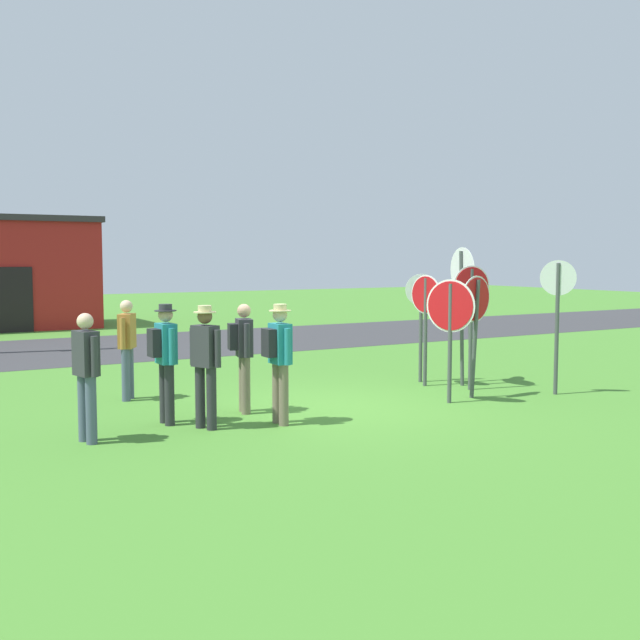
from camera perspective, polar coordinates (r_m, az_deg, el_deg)
name	(u,v)px	position (r m, az deg, el deg)	size (l,w,h in m)	color
ground_plane	(325,409)	(12.29, 0.41, -6.59)	(80.00, 80.00, 0.00)	#47842D
street_asphalt	(138,346)	(21.39, -13.36, -1.89)	(60.00, 6.40, 0.01)	#38383A
building_background	(5,272)	(28.31, -22.38, 3.30)	(5.84, 4.14, 3.78)	#B2231E
stop_sign_tallest	(471,306)	(14.10, 11.17, 1.06)	(0.71, 0.16, 2.26)	#474C4C
stop_sign_leaning_right	(462,290)	(14.51, 10.52, 2.20)	(0.18, 0.84, 2.59)	#474C4C
stop_sign_low_front	(470,307)	(14.99, 11.09, 0.96)	(0.49, 0.49, 2.17)	#474C4C
stop_sign_far_back	(475,315)	(13.27, 11.47, 0.39)	(0.79, 0.23, 2.09)	#474C4C
stop_sign_center_cluster	(426,311)	(14.40, 7.85, 0.68)	(0.13, 0.72, 2.08)	#474C4C
stop_sign_rear_right	(557,306)	(13.99, 17.22, 1.01)	(0.44, 0.45, 2.35)	#474C4C
stop_sign_rear_left	(421,310)	(14.85, 7.51, 0.72)	(0.54, 0.31, 2.09)	#474C4C
stop_sign_nearest	(450,319)	(12.76, 9.65, 0.10)	(0.37, 0.80, 2.05)	#474C4C
person_in_blue	(205,359)	(10.83, -8.51, -2.90)	(0.35, 0.53, 1.74)	#2D2D33
person_holding_notes	(165,355)	(11.22, -11.46, -2.55)	(0.40, 0.57, 1.74)	#2D2D33
person_near_signs	(127,344)	(13.29, -14.13, -1.74)	(0.38, 0.49, 1.69)	#4C5670
person_with_sunhat	(86,370)	(10.37, -16.97, -3.58)	(0.29, 0.56, 1.69)	#4C5670
person_in_teal	(243,350)	(11.88, -5.75, -2.22)	(0.42, 0.55, 1.69)	#7A6B56
person_on_left	(279,355)	(11.01, -3.08, -2.60)	(0.40, 0.57, 1.74)	#7A6B56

